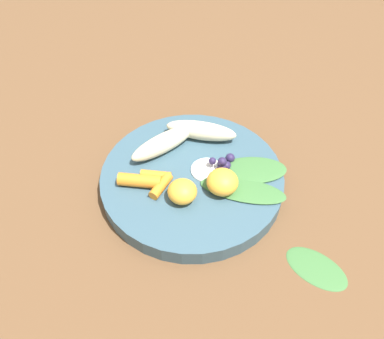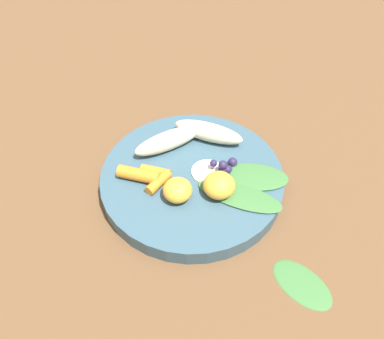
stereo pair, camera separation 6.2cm
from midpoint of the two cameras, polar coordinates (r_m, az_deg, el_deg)
The scene contains 14 objects.
ground_plane at distance 0.65m, azimuth -2.74°, elevation -2.35°, with size 2.40×2.40×0.00m, color brown.
bowl at distance 0.64m, azimuth -2.78°, elevation -1.57°, with size 0.28×0.28×0.03m, color #385666.
banana_peeled_left at distance 0.66m, azimuth -6.80°, elevation 3.54°, with size 0.12×0.03×0.03m, color beige.
banana_peeled_right at distance 0.67m, azimuth -1.37°, elevation 5.33°, with size 0.12×0.03×0.03m, color beige.
orange_segment_near at distance 0.59m, azimuth 1.30°, elevation -1.92°, with size 0.05×0.05×0.04m, color #F4A833.
orange_segment_far at distance 0.59m, azimuth -4.41°, elevation -3.26°, with size 0.04×0.04×0.03m, color #F4A833.
carrot_front at distance 0.62m, azimuth -7.95°, elevation -0.96°, with size 0.01×0.01×0.05m, color orange.
carrot_mid_left at distance 0.62m, azimuth -10.23°, elevation -1.71°, with size 0.02×0.02×0.06m, color orange.
carrot_mid_right at distance 0.61m, azimuth -7.32°, elevation -2.45°, with size 0.02×0.02×0.05m, color orange.
blueberry_pile at distance 0.63m, azimuth 1.63°, elevation 0.28°, with size 0.06×0.04×0.03m.
coconut_shred_patch at distance 0.63m, azimuth -0.68°, elevation -0.23°, with size 0.05×0.05×0.00m, color white.
kale_leaf_left at distance 0.61m, azimuth 4.23°, elevation -3.02°, with size 0.13×0.05×0.01m, color #3D7038.
kale_leaf_right at distance 0.63m, azimuth 5.59°, elevation -0.21°, with size 0.11×0.06×0.01m, color #3D7038.
kale_leaf_stray at distance 0.58m, azimuth 14.11°, elevation -13.38°, with size 0.09×0.05×0.01m, color #3D7038.
Camera 1 is at (-0.42, -0.04, 0.50)m, focal length 38.05 mm.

